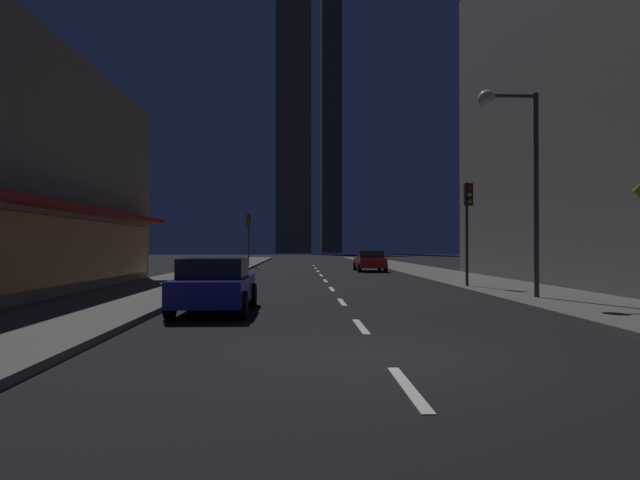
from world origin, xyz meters
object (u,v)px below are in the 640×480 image
(car_parked_near, at_px, (215,285))
(fire_hydrant_far_left, at_px, (209,272))
(traffic_light_near_right, at_px, (468,211))
(street_lamp_right, at_px, (511,142))
(traffic_light_far_left, at_px, (248,229))
(car_parked_far, at_px, (370,261))

(car_parked_near, height_order, fire_hydrant_far_left, car_parked_near)
(traffic_light_near_right, relative_size, street_lamp_right, 0.64)
(street_lamp_right, bearing_deg, traffic_light_far_left, 110.92)
(car_parked_far, distance_m, street_lamp_right, 21.30)
(car_parked_far, relative_size, fire_hydrant_far_left, 6.48)
(car_parked_near, xyz_separation_m, car_parked_far, (7.20, 23.15, 0.00))
(traffic_light_near_right, height_order, street_lamp_right, street_lamp_right)
(traffic_light_near_right, relative_size, traffic_light_far_left, 1.00)
(fire_hydrant_far_left, xyz_separation_m, traffic_light_near_right, (11.40, -6.04, 2.74))
(car_parked_near, distance_m, fire_hydrant_far_left, 13.42)
(car_parked_far, xyz_separation_m, traffic_light_near_right, (1.90, -15.97, 2.45))
(fire_hydrant_far_left, relative_size, traffic_light_near_right, 0.16)
(car_parked_near, bearing_deg, traffic_light_far_left, 93.53)
(traffic_light_near_right, bearing_deg, car_parked_near, -141.72)
(traffic_light_near_right, bearing_deg, fire_hydrant_far_left, 152.09)
(fire_hydrant_far_left, bearing_deg, traffic_light_near_right, -27.91)
(traffic_light_far_left, bearing_deg, car_parked_far, -40.20)
(car_parked_near, bearing_deg, traffic_light_near_right, 38.28)
(fire_hydrant_far_left, height_order, traffic_light_far_left, traffic_light_far_left)
(fire_hydrant_far_left, bearing_deg, car_parked_far, 46.27)
(car_parked_far, bearing_deg, street_lamp_right, -85.10)
(traffic_light_near_right, xyz_separation_m, traffic_light_far_left, (-11.00, 23.66, 0.00))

